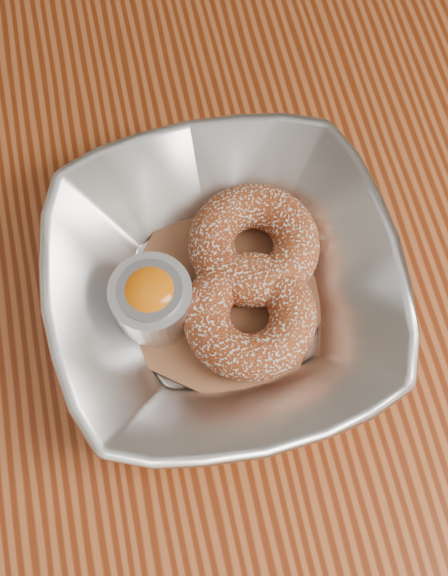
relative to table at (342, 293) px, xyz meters
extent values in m
plane|color=#565659|center=(0.00, 0.00, -0.65)|extent=(4.00, 4.00, 0.00)
cube|color=brown|center=(0.00, 0.00, 0.08)|extent=(1.20, 0.80, 0.04)
imported|color=silver|center=(-0.12, -0.02, 0.13)|extent=(0.25, 0.25, 0.06)
cube|color=brown|center=(-0.12, -0.02, 0.11)|extent=(0.20, 0.20, 0.00)
torus|color=#8E3A19|center=(-0.09, 0.01, 0.13)|extent=(0.12, 0.12, 0.03)
torus|color=#8E3A19|center=(-0.10, -0.04, 0.13)|extent=(0.12, 0.12, 0.03)
cylinder|color=silver|center=(-0.17, -0.02, 0.13)|extent=(0.06, 0.06, 0.04)
cylinder|color=gray|center=(-0.17, -0.02, 0.13)|extent=(0.05, 0.05, 0.04)
ellipsoid|color=orange|center=(-0.17, -0.02, 0.15)|extent=(0.04, 0.04, 0.03)
camera|label=1|loc=(-0.15, -0.18, 0.58)|focal=42.00mm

